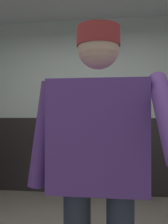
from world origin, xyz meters
TOP-DOWN VIEW (x-y plane):
  - wall_back at (0.00, 2.02)m, footprint 4.45×0.12m
  - wainscot_band_back at (0.00, 1.95)m, footprint 3.85×0.03m
  - urinal_left at (-0.20, 1.80)m, footprint 0.40×0.34m
  - urinal_middle at (0.55, 1.80)m, footprint 0.40×0.34m
  - privacy_divider_panel at (0.17, 1.73)m, footprint 0.04×0.40m
  - person at (0.31, -0.61)m, footprint 0.71×0.60m

SIDE VIEW (x-z plane):
  - wainscot_band_back at x=0.00m, z-range 0.00..1.17m
  - urinal_left at x=-0.20m, z-range 0.16..1.40m
  - urinal_middle at x=0.55m, z-range 0.16..1.40m
  - privacy_divider_panel at x=0.17m, z-range 0.50..1.40m
  - person at x=0.31m, z-range 0.16..1.83m
  - wall_back at x=0.00m, z-range 0.00..2.71m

